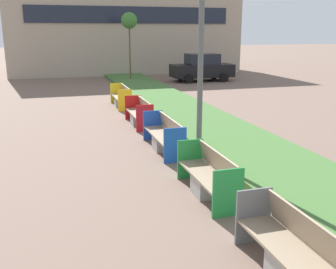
# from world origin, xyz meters

# --- Properties ---
(planter_grass_strip) EXTENTS (2.80, 120.00, 0.18)m
(planter_grass_strip) POSITION_xyz_m (3.20, 12.00, 0.09)
(planter_grass_strip) COLOR #426B33
(planter_grass_strip) RESTS_ON ground
(building_backdrop) EXTENTS (18.13, 7.87, 8.17)m
(building_backdrop) POSITION_xyz_m (4.00, 36.16, 4.09)
(building_backdrop) COLOR tan
(building_backdrop) RESTS_ON ground
(bench_grey_frame) EXTENTS (0.65, 2.27, 0.94)m
(bench_grey_frame) POSITION_xyz_m (0.94, 6.33, 0.37)
(bench_grey_frame) COLOR #9E9B96
(bench_grey_frame) RESTS_ON ground
(bench_green_frame) EXTENTS (0.65, 2.12, 0.94)m
(bench_green_frame) POSITION_xyz_m (0.94, 9.45, 0.37)
(bench_green_frame) COLOR #9E9B96
(bench_green_frame) RESTS_ON ground
(bench_blue_frame) EXTENTS (0.65, 2.39, 0.94)m
(bench_blue_frame) POSITION_xyz_m (0.94, 12.84, 0.38)
(bench_blue_frame) COLOR #9E9B96
(bench_blue_frame) RESTS_ON ground
(bench_red_frame) EXTENTS (0.65, 2.10, 0.94)m
(bench_red_frame) POSITION_xyz_m (0.94, 16.12, 0.37)
(bench_red_frame) COLOR #9E9B96
(bench_red_frame) RESTS_ON ground
(bench_yellow_frame) EXTENTS (0.65, 2.17, 0.94)m
(bench_yellow_frame) POSITION_xyz_m (0.94, 19.89, 0.37)
(bench_yellow_frame) COLOR #9E9B96
(bench_yellow_frame) RESTS_ON ground
(street_lamp_post) EXTENTS (0.24, 0.44, 7.33)m
(street_lamp_post) POSITION_xyz_m (1.55, 11.62, 4.05)
(street_lamp_post) COLOR #56595B
(street_lamp_post) RESTS_ON ground
(sapling_tree_far) EXTENTS (1.07, 1.07, 4.56)m
(sapling_tree_far) POSITION_xyz_m (3.14, 28.88, 3.96)
(sapling_tree_far) COLOR brown
(sapling_tree_far) RESTS_ON ground
(parked_car_distant) EXTENTS (4.21, 2.00, 1.86)m
(parked_car_distant) POSITION_xyz_m (7.87, 27.59, 0.91)
(parked_car_distant) COLOR black
(parked_car_distant) RESTS_ON ground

